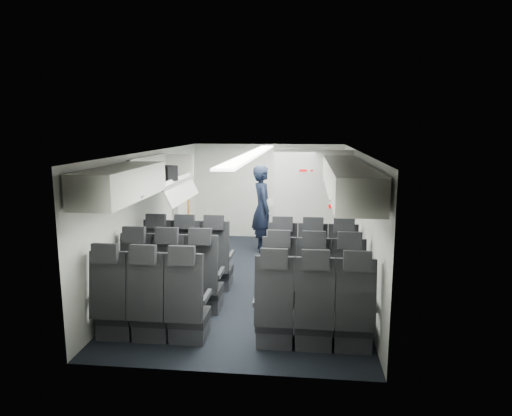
% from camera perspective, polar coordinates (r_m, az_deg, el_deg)
% --- Properties ---
extents(cabin_shell, '(3.41, 6.01, 2.16)m').
position_cam_1_polar(cabin_shell, '(7.52, -0.33, -0.73)').
color(cabin_shell, black).
rests_on(cabin_shell, ground).
extents(seat_row_front, '(3.33, 0.56, 1.24)m').
position_cam_1_polar(seat_row_front, '(7.18, -0.82, -7.19)').
color(seat_row_front, black).
rests_on(seat_row_front, cabin_shell).
extents(seat_row_mid, '(3.33, 0.56, 1.24)m').
position_cam_1_polar(seat_row_mid, '(6.34, -1.83, -9.61)').
color(seat_row_mid, black).
rests_on(seat_row_mid, cabin_shell).
extents(seat_row_rear, '(3.33, 0.56, 1.24)m').
position_cam_1_polar(seat_row_rear, '(5.51, -3.18, -12.76)').
color(seat_row_rear, black).
rests_on(seat_row_rear, cabin_shell).
extents(overhead_bin_left_rear, '(0.53, 1.80, 0.40)m').
position_cam_1_polar(overhead_bin_left_rear, '(5.83, -16.49, 2.97)').
color(overhead_bin_left_rear, silver).
rests_on(overhead_bin_left_rear, cabin_shell).
extents(overhead_bin_left_front_open, '(0.64, 1.70, 0.72)m').
position_cam_1_polar(overhead_bin_left_front_open, '(7.49, -11.61, 3.76)').
color(overhead_bin_left_front_open, '#9E9E93').
rests_on(overhead_bin_left_front_open, cabin_shell).
extents(overhead_bin_right_rear, '(0.53, 1.80, 0.40)m').
position_cam_1_polar(overhead_bin_right_rear, '(5.41, 12.08, 2.63)').
color(overhead_bin_right_rear, silver).
rests_on(overhead_bin_right_rear, cabin_shell).
extents(overhead_bin_right_front, '(0.53, 1.70, 0.40)m').
position_cam_1_polar(overhead_bin_right_front, '(7.14, 10.69, 4.47)').
color(overhead_bin_right_front, silver).
rests_on(overhead_bin_right_front, cabin_shell).
extents(bulkhead_partition, '(1.40, 0.15, 2.13)m').
position_cam_1_polar(bulkhead_partition, '(8.27, 7.07, -0.15)').
color(bulkhead_partition, silver).
rests_on(bulkhead_partition, cabin_shell).
extents(galley_unit, '(0.85, 0.52, 1.90)m').
position_cam_1_polar(galley_unit, '(10.18, 6.75, 1.09)').
color(galley_unit, '#939399').
rests_on(galley_unit, cabin_shell).
extents(boarding_door, '(0.12, 1.27, 1.86)m').
position_cam_1_polar(boarding_door, '(9.37, -9.24, 0.26)').
color(boarding_door, silver).
rests_on(boarding_door, cabin_shell).
extents(flight_attendant, '(0.58, 0.73, 1.77)m').
position_cam_1_polar(flight_attendant, '(9.32, 0.81, -0.08)').
color(flight_attendant, black).
rests_on(flight_attendant, ground).
extents(carry_on_bag, '(0.47, 0.38, 0.24)m').
position_cam_1_polar(carry_on_bag, '(7.32, -11.65, 4.26)').
color(carry_on_bag, black).
rests_on(carry_on_bag, overhead_bin_left_front_open).
extents(papers, '(0.21, 0.08, 0.15)m').
position_cam_1_polar(papers, '(9.23, 1.96, 0.75)').
color(papers, white).
rests_on(papers, flight_attendant).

